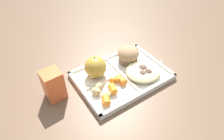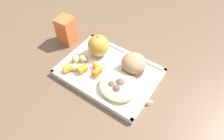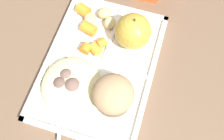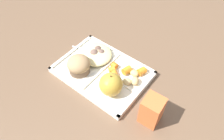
{
  "view_description": "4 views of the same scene",
  "coord_description": "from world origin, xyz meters",
  "px_view_note": "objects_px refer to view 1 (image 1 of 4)",
  "views": [
    {
      "loc": [
        -0.33,
        -0.42,
        0.52
      ],
      "look_at": [
        -0.04,
        0.01,
        0.05
      ],
      "focal_mm": 30.35,
      "sensor_mm": 36.0,
      "label": 1
    },
    {
      "loc": [
        0.27,
        -0.37,
        0.56
      ],
      "look_at": [
        0.02,
        -0.01,
        0.05
      ],
      "focal_mm": 31.49,
      "sensor_mm": 36.0,
      "label": 2
    },
    {
      "loc": [
        0.22,
        0.1,
        0.54
      ],
      "look_at": [
        0.01,
        0.03,
        0.03
      ],
      "focal_mm": 40.36,
      "sensor_mm": 36.0,
      "label": 3
    },
    {
      "loc": [
        -0.36,
        0.39,
        0.65
      ],
      "look_at": [
        -0.03,
        -0.02,
        0.03
      ],
      "focal_mm": 34.35,
      "sensor_mm": 36.0,
      "label": 4
    }
  ],
  "objects_px": {
    "plastic_fork": "(151,72)",
    "bran_muffin": "(128,55)",
    "milk_carton": "(53,85)",
    "lunch_tray": "(122,76)",
    "green_apple": "(95,67)"
  },
  "relations": [
    {
      "from": "plastic_fork",
      "to": "milk_carton",
      "type": "distance_m",
      "value": 0.37
    },
    {
      "from": "plastic_fork",
      "to": "milk_carton",
      "type": "height_order",
      "value": "milk_carton"
    },
    {
      "from": "plastic_fork",
      "to": "bran_muffin",
      "type": "bearing_deg",
      "value": 107.57
    },
    {
      "from": "lunch_tray",
      "to": "plastic_fork",
      "type": "height_order",
      "value": "lunch_tray"
    },
    {
      "from": "green_apple",
      "to": "bran_muffin",
      "type": "relative_size",
      "value": 1.03
    },
    {
      "from": "plastic_fork",
      "to": "milk_carton",
      "type": "relative_size",
      "value": 1.32
    },
    {
      "from": "bran_muffin",
      "to": "milk_carton",
      "type": "relative_size",
      "value": 0.78
    },
    {
      "from": "milk_carton",
      "to": "lunch_tray",
      "type": "bearing_deg",
      "value": -15.72
    },
    {
      "from": "green_apple",
      "to": "plastic_fork",
      "type": "height_order",
      "value": "green_apple"
    },
    {
      "from": "bran_muffin",
      "to": "plastic_fork",
      "type": "xyz_separation_m",
      "value": [
        0.03,
        -0.11,
        -0.03
      ]
    },
    {
      "from": "lunch_tray",
      "to": "milk_carton",
      "type": "bearing_deg",
      "value": 167.97
    },
    {
      "from": "lunch_tray",
      "to": "milk_carton",
      "type": "xyz_separation_m",
      "value": [
        -0.25,
        0.05,
        0.05
      ]
    },
    {
      "from": "bran_muffin",
      "to": "green_apple",
      "type": "bearing_deg",
      "value": 180.0
    },
    {
      "from": "green_apple",
      "to": "bran_muffin",
      "type": "xyz_separation_m",
      "value": [
        0.15,
        -0.0,
        -0.01
      ]
    },
    {
      "from": "milk_carton",
      "to": "plastic_fork",
      "type": "bearing_deg",
      "value": -20.69
    }
  ]
}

